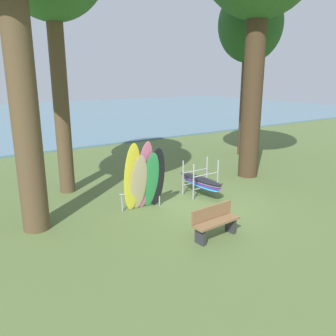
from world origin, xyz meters
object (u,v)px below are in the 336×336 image
tree_mid_behind (250,29)px  board_storage_rack (200,181)px  leaning_board_pile (144,179)px  park_bench (215,221)px

tree_mid_behind → board_storage_rack: size_ratio=3.95×
leaning_board_pile → board_storage_rack: leaning_board_pile is taller
tree_mid_behind → leaning_board_pile: bearing=-154.7°
tree_mid_behind → park_bench: (-7.92, -6.63, -5.91)m
tree_mid_behind → leaning_board_pile: size_ratio=3.67×
board_storage_rack → park_bench: (-1.84, -2.86, -0.04)m
tree_mid_behind → park_bench: size_ratio=5.90×
leaning_board_pile → park_bench: (0.59, -2.61, -0.59)m
leaning_board_pile → park_bench: size_ratio=1.61×
leaning_board_pile → park_bench: bearing=-77.2°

